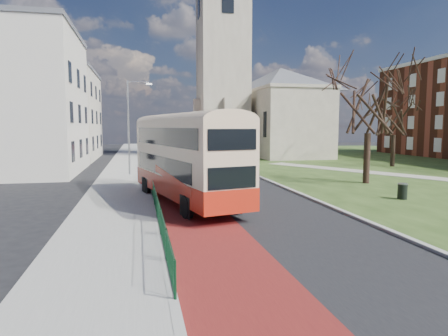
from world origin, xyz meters
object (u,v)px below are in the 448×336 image
object	(u,v)px
streetlamp	(130,122)
litter_bin	(402,191)
winter_tree_near	(369,93)
winter_tree_far	(395,110)
bus	(185,154)

from	to	relation	value
streetlamp	litter_bin	bearing A→B (deg)	-43.97
winter_tree_near	winter_tree_far	xyz separation A→B (m)	(9.71, 10.72, -0.74)
bus	winter_tree_near	world-z (taller)	winter_tree_near
winter_tree_far	litter_bin	distance (m)	21.25
winter_tree_far	litter_bin	bearing A→B (deg)	-123.48
streetlamp	winter_tree_far	distance (m)	27.04
streetlamp	winter_tree_near	xyz separation A→B (m)	(17.21, -8.63, 2.08)
bus	winter_tree_far	size ratio (longest dim) A/B	1.38
streetlamp	bus	bearing A→B (deg)	-76.84
bus	winter_tree_near	size ratio (longest dim) A/B	1.23
winter_tree_near	litter_bin	size ratio (longest dim) A/B	10.31
winter_tree_near	streetlamp	bearing A→B (deg)	153.38
winter_tree_near	winter_tree_far	distance (m)	14.49
winter_tree_near	winter_tree_far	size ratio (longest dim) A/B	1.12
bus	streetlamp	bearing A→B (deg)	89.77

